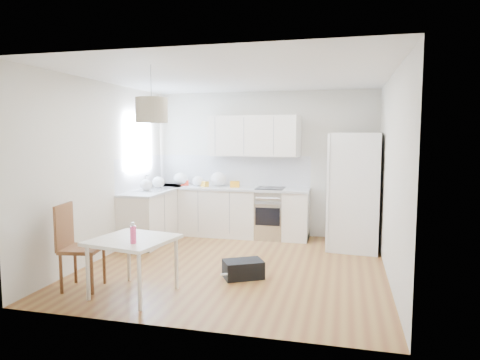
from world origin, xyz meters
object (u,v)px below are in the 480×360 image
(refrigerator, at_px, (356,191))
(dining_table, at_px, (133,244))
(dining_chair, at_px, (82,247))
(gym_bag, at_px, (243,269))

(refrigerator, xyz_separation_m, dining_table, (-2.60, -2.83, -0.35))
(dining_table, distance_m, dining_chair, 0.70)
(refrigerator, bearing_deg, dining_table, -126.99)
(dining_table, bearing_deg, dining_chair, -171.76)
(refrigerator, height_order, dining_table, refrigerator)
(refrigerator, relative_size, dining_table, 1.92)
(dining_table, height_order, dining_chair, dining_chair)
(dining_table, relative_size, dining_chair, 0.95)
(refrigerator, xyz_separation_m, dining_chair, (-3.30, -2.81, -0.43))
(refrigerator, height_order, gym_bag, refrigerator)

